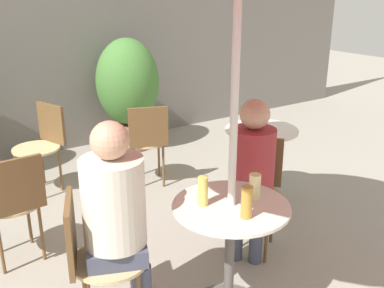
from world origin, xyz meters
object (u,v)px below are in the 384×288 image
Objects in this scene: cafe_table_far at (260,153)px; potted_plant_1 at (128,87)px; bistro_chair_5 at (44,139)px; beer_glass_2 at (203,191)px; seated_person_0 at (252,165)px; seated_person_1 at (117,212)px; cafe_table_near at (230,236)px; bistro_chair_1 at (93,251)px; beer_glass_0 at (247,202)px; bistro_chair_0 at (255,182)px; beer_glass_1 at (255,187)px; bistro_chair_4 at (14,199)px; bistro_chair_3 at (147,137)px.

potted_plant_1 is (-0.32, 1.96, 0.28)m from cafe_table_far.
bistro_chair_5 is 4.79× the size of beer_glass_2.
seated_person_1 is (-1.10, -0.16, 0.03)m from seated_person_0.
seated_person_0 is at bearing -60.00° from seated_person_1.
bistro_chair_5 is at bearing 96.31° from beer_glass_2.
seated_person_1 reaches higher than bistro_chair_5.
cafe_table_near is at bearing -90.00° from seated_person_1.
cafe_table_far is 2.04m from bistro_chair_5.
bistro_chair_1 is 0.89m from beer_glass_0.
bistro_chair_5 is at bearing 12.28° from bistro_chair_1.
seated_person_1 is at bearing 145.04° from beer_glass_0.
bistro_chair_0 and bistro_chair_5 have the same top height.
bistro_chair_0 is (0.62, 0.49, 0.01)m from cafe_table_near.
potted_plant_1 reaches higher than bistro_chair_5.
beer_glass_1 is (0.55, -2.36, 0.28)m from bistro_chair_5.
bistro_chair_4 is at bearing 127.81° from cafe_table_near.
bistro_chair_0 is (-0.50, -0.48, 0.02)m from cafe_table_far.
bistro_chair_3 is 0.98m from bistro_chair_5.
cafe_table_near is at bearing -32.71° from beer_glass_2.
seated_person_0 is at bearing 38.19° from cafe_table_near.
bistro_chair_0 is at bearing -60.00° from bistro_chair_1.
cafe_table_near is at bearing -105.25° from potted_plant_1.
potted_plant_1 is (0.83, 3.09, -0.03)m from beer_glass_0.
bistro_chair_0 is at bearing 27.86° from beer_glass_2.
bistro_chair_0 is 0.96m from beer_glass_0.
cafe_table_near is 3.91× the size of beer_glass_0.
cafe_table_near is at bearing -9.97° from bistro_chair_5.
seated_person_1 reaches higher than cafe_table_far.
bistro_chair_3 is 1.47m from seated_person_0.
bistro_chair_4 is at bearing -44.74° from bistro_chair_5.
potted_plant_1 is at bearing -8.32° from bistro_chair_1.
bistro_chair_3 is 2.09m from beer_glass_0.
seated_person_1 is 0.94× the size of potted_plant_1.
beer_glass_0 reaches higher than beer_glass_1.
seated_person_1 is 8.14× the size of beer_glass_1.
seated_person_1 is (0.34, -0.96, 0.23)m from bistro_chair_4.
seated_person_1 is at bearing -90.00° from bistro_chair_1.
cafe_table_far is 4.64× the size of beer_glass_1.
bistro_chair_1 reaches higher than cafe_table_near.
potted_plant_1 is (1.19, 0.58, 0.26)m from bistro_chair_5.
bistro_chair_1 is at bearing -123.36° from seated_person_0.
potted_plant_1 is at bearing 74.75° from cafe_table_near.
seated_person_1 is at bearing 158.19° from cafe_table_near.
cafe_table_near is 0.79m from bistro_chair_1.
seated_person_1 is (-0.60, 0.24, 0.23)m from cafe_table_near.
bistro_chair_1 is 0.93m from bistro_chair_4.
bistro_chair_5 is (-1.01, 1.86, 0.00)m from bistro_chair_0.
cafe_table_near is 0.79m from bistro_chair_0.
bistro_chair_3 is at bearing 80.90° from beer_glass_1.
cafe_table_far is 1.10m from bistro_chair_3.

